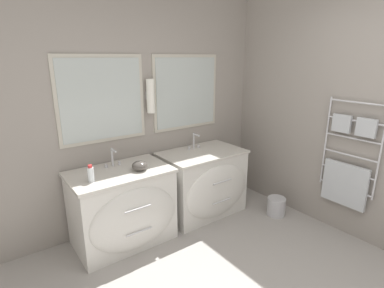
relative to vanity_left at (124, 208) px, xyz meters
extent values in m
cube|color=gray|center=(0.32, 0.39, 0.91)|extent=(4.94, 0.06, 2.60)
cube|color=#BCB7A8|center=(0.00, 0.35, 1.04)|extent=(0.90, 0.01, 0.87)
cube|color=#B2BCBA|center=(0.00, 0.34, 1.04)|extent=(0.83, 0.01, 0.80)
cube|color=#BCB7A8|center=(1.02, 0.35, 1.04)|extent=(0.90, 0.01, 0.87)
cube|color=#B2BCBA|center=(1.02, 0.34, 1.04)|extent=(0.83, 0.01, 0.80)
cylinder|color=white|center=(0.51, 0.29, 1.04)|extent=(0.09, 0.09, 0.36)
cube|color=silver|center=(0.51, 0.35, 1.04)|extent=(0.05, 0.02, 0.08)
cube|color=gray|center=(2.02, -0.88, 0.91)|extent=(0.06, 4.39, 2.60)
cylinder|color=silver|center=(1.95, -1.48, 0.58)|extent=(0.02, 0.02, 0.96)
cylinder|color=silver|center=(1.95, -0.93, 0.58)|extent=(0.02, 0.02, 0.96)
cylinder|color=silver|center=(1.95, -1.20, 1.02)|extent=(0.02, 0.54, 0.02)
cylinder|color=silver|center=(1.95, -1.20, 0.84)|extent=(0.02, 0.54, 0.02)
cylinder|color=silver|center=(1.95, -1.20, 0.67)|extent=(0.02, 0.54, 0.02)
cylinder|color=silver|center=(1.95, -1.20, 0.49)|extent=(0.02, 0.54, 0.02)
cylinder|color=silver|center=(1.95, -1.20, 0.31)|extent=(0.02, 0.54, 0.02)
cylinder|color=silver|center=(1.95, -1.20, 0.13)|extent=(0.02, 0.54, 0.02)
cube|color=#B7BCC1|center=(1.94, -1.20, 0.17)|extent=(0.04, 0.46, 0.45)
cube|color=#B7BCC1|center=(1.94, -1.32, 0.80)|extent=(0.04, 0.18, 0.18)
cube|color=#B7BCC1|center=(1.94, -1.08, 0.80)|extent=(0.04, 0.18, 0.18)
cube|color=silver|center=(0.00, 0.04, -0.02)|extent=(0.95, 0.58, 0.74)
ellipsoid|color=silver|center=(0.00, -0.25, -0.02)|extent=(0.87, 0.13, 0.62)
cube|color=beige|center=(0.00, 0.04, 0.37)|extent=(0.97, 0.61, 0.03)
ellipsoid|color=white|center=(0.00, 0.01, 0.35)|extent=(0.34, 0.30, 0.06)
cylinder|color=silver|center=(0.00, -0.33, 0.13)|extent=(0.26, 0.01, 0.01)
cylinder|color=silver|center=(0.00, -0.33, -0.11)|extent=(0.26, 0.01, 0.01)
cube|color=silver|center=(1.02, 0.04, -0.02)|extent=(0.95, 0.58, 0.74)
ellipsoid|color=silver|center=(1.02, -0.25, -0.02)|extent=(0.87, 0.13, 0.62)
cube|color=beige|center=(1.02, 0.04, 0.37)|extent=(0.97, 0.61, 0.03)
ellipsoid|color=white|center=(1.02, 0.01, 0.35)|extent=(0.34, 0.30, 0.06)
cylinder|color=silver|center=(1.02, -0.33, 0.13)|extent=(0.26, 0.01, 0.01)
cylinder|color=silver|center=(1.02, -0.33, -0.11)|extent=(0.26, 0.01, 0.01)
cylinder|color=silver|center=(0.00, 0.20, 0.48)|extent=(0.02, 0.02, 0.19)
cylinder|color=silver|center=(0.00, 0.15, 0.56)|extent=(0.02, 0.10, 0.02)
cylinder|color=silver|center=(-0.07, 0.20, 0.40)|extent=(0.03, 0.03, 0.04)
cylinder|color=silver|center=(0.07, 0.20, 0.40)|extent=(0.03, 0.03, 0.04)
cylinder|color=silver|center=(1.02, 0.20, 0.48)|extent=(0.02, 0.02, 0.19)
cylinder|color=silver|center=(1.02, 0.15, 0.56)|extent=(0.02, 0.10, 0.02)
cylinder|color=silver|center=(0.95, 0.20, 0.40)|extent=(0.03, 0.03, 0.04)
cylinder|color=silver|center=(1.09, 0.20, 0.40)|extent=(0.03, 0.03, 0.04)
cylinder|color=silver|center=(-0.31, -0.06, 0.45)|extent=(0.06, 0.06, 0.13)
cylinder|color=red|center=(-0.31, -0.06, 0.53)|extent=(0.04, 0.04, 0.02)
ellipsoid|color=#4C4742|center=(0.17, -0.06, 0.43)|extent=(0.15, 0.15, 0.09)
cylinder|color=#B7B7BC|center=(1.69, -0.57, -0.28)|extent=(0.21, 0.21, 0.22)
torus|color=#B7B7BC|center=(1.69, -0.57, -0.18)|extent=(0.22, 0.22, 0.01)
camera|label=1|loc=(-1.05, -2.56, 1.45)|focal=28.00mm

